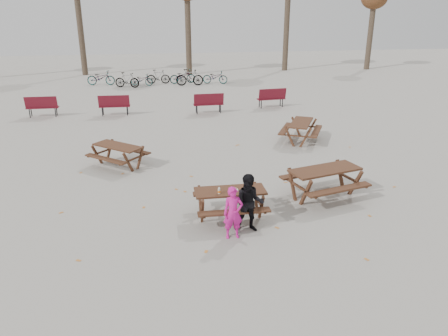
{
  "coord_description": "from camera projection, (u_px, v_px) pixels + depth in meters",
  "views": [
    {
      "loc": [
        -1.76,
        -10.02,
        5.23
      ],
      "look_at": [
        0.0,
        1.0,
        1.0
      ],
      "focal_mm": 35.0,
      "sensor_mm": 36.0,
      "label": 1
    }
  ],
  "objects": [
    {
      "name": "soda_bottle",
      "position": [
        219.0,
        191.0,
        10.85
      ],
      "size": [
        0.07,
        0.07,
        0.17
      ],
      "color": "silver",
      "rests_on": "main_picnic_table"
    },
    {
      "name": "park_bench_row",
      "position": [
        162.0,
        103.0,
        21.98
      ],
      "size": [
        13.14,
        1.39,
        1.03
      ],
      "color": "maroon",
      "rests_on": "ground"
    },
    {
      "name": "child",
      "position": [
        233.0,
        213.0,
        10.18
      ],
      "size": [
        0.47,
        0.31,
        1.28
      ],
      "primitive_type": "imported",
      "rotation": [
        0.0,
        0.0,
        0.02
      ],
      "color": "#D51A8F",
      "rests_on": "ground"
    },
    {
      "name": "picnic_table_far",
      "position": [
        301.0,
        132.0,
        17.48
      ],
      "size": [
        2.18,
        2.33,
        0.8
      ],
      "primitive_type": null,
      "rotation": [
        0.0,
        0.0,
        1.1
      ],
      "color": "#3B1F15",
      "rests_on": "ground"
    },
    {
      "name": "picnic_table_north",
      "position": [
        118.0,
        156.0,
        14.8
      ],
      "size": [
        2.22,
        2.18,
        0.74
      ],
      "primitive_type": null,
      "rotation": [
        0.0,
        0.0,
        -0.72
      ],
      "color": "#3B1F15",
      "rests_on": "ground"
    },
    {
      "name": "main_picnic_table",
      "position": [
        230.0,
        197.0,
        11.15
      ],
      "size": [
        1.8,
        1.45,
        0.78
      ],
      "color": "#3B1F15",
      "rests_on": "ground"
    },
    {
      "name": "adult",
      "position": [
        249.0,
        203.0,
        10.45
      ],
      "size": [
        0.81,
        0.68,
        1.46
      ],
      "primitive_type": "imported",
      "rotation": [
        0.0,
        0.0,
        -0.2
      ],
      "color": "black",
      "rests_on": "ground"
    },
    {
      "name": "ground",
      "position": [
        230.0,
        217.0,
        11.36
      ],
      "size": [
        80.0,
        80.0,
        0.0
      ],
      "primitive_type": "plane",
      "color": "gray",
      "rests_on": "ground"
    },
    {
      "name": "picnic_table_east",
      "position": [
        324.0,
        183.0,
        12.39
      ],
      "size": [
        2.38,
        2.1,
        0.87
      ],
      "primitive_type": null,
      "rotation": [
        0.0,
        0.0,
        0.27
      ],
      "color": "#3B1F15",
      "rests_on": "ground"
    },
    {
      "name": "food_tray",
      "position": [
        234.0,
        190.0,
        11.04
      ],
      "size": [
        0.18,
        0.11,
        0.03
      ],
      "primitive_type": "cube",
      "color": "white",
      "rests_on": "main_picnic_table"
    },
    {
      "name": "bicycle_row",
      "position": [
        160.0,
        78.0,
        29.58
      ],
      "size": [
        9.58,
        2.16,
        1.1
      ],
      "color": "black",
      "rests_on": "ground"
    },
    {
      "name": "fallen_leaves",
      "position": [
        232.0,
        180.0,
        13.74
      ],
      "size": [
        11.0,
        11.0,
        0.01
      ],
      "primitive_type": null,
      "color": "#C3752F",
      "rests_on": "ground"
    },
    {
      "name": "bread_roll",
      "position": [
        234.0,
        188.0,
        11.03
      ],
      "size": [
        0.14,
        0.06,
        0.05
      ],
      "primitive_type": "ellipsoid",
      "color": "tan",
      "rests_on": "food_tray"
    }
  ]
}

